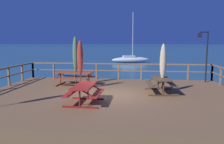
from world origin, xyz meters
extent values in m
plane|color=#2D5B6B|center=(0.00, 0.00, 0.00)|extent=(600.00, 600.00, 0.00)
cube|color=brown|center=(0.00, 0.00, 0.35)|extent=(12.52, 9.48, 0.70)
cube|color=brown|center=(0.00, 4.59, 1.75)|extent=(12.22, 0.09, 0.08)
cube|color=brown|center=(0.00, 4.59, 1.27)|extent=(12.22, 0.07, 0.06)
cube|color=brown|center=(-6.11, 4.59, 1.22)|extent=(0.10, 0.10, 1.05)
cube|color=brown|center=(-4.58, 4.59, 1.22)|extent=(0.10, 0.10, 1.05)
cube|color=brown|center=(-3.06, 4.59, 1.22)|extent=(0.10, 0.10, 1.05)
cube|color=brown|center=(-1.53, 4.59, 1.22)|extent=(0.10, 0.10, 1.05)
cube|color=brown|center=(0.00, 4.59, 1.22)|extent=(0.10, 0.10, 1.05)
cube|color=brown|center=(1.53, 4.59, 1.22)|extent=(0.10, 0.10, 1.05)
cube|color=brown|center=(3.06, 4.59, 1.22)|extent=(0.10, 0.10, 1.05)
cube|color=brown|center=(4.58, 4.59, 1.22)|extent=(0.10, 0.10, 1.05)
cube|color=brown|center=(6.11, 4.59, 1.22)|extent=(0.10, 0.10, 1.05)
cube|color=brown|center=(-6.11, 1.53, 1.22)|extent=(0.10, 0.10, 1.05)
cube|color=brown|center=(-6.11, 3.06, 1.22)|extent=(0.10, 0.10, 1.05)
cube|color=brown|center=(-6.11, 4.59, 1.22)|extent=(0.10, 0.10, 1.05)
cube|color=brown|center=(6.11, 3.06, 1.22)|extent=(0.10, 0.10, 1.05)
cube|color=brown|center=(6.11, 4.59, 1.22)|extent=(0.10, 0.10, 1.05)
cube|color=#993819|center=(-2.39, 2.18, 1.44)|extent=(2.19, 0.93, 0.05)
cube|color=#993819|center=(-2.44, 1.62, 1.14)|extent=(2.15, 0.46, 0.04)
cube|color=#993819|center=(-2.35, 2.74, 1.14)|extent=(2.15, 0.46, 0.04)
cube|color=maroon|center=(-3.28, 2.25, 0.73)|extent=(0.20, 1.40, 0.06)
cylinder|color=maroon|center=(-3.28, 2.25, 1.07)|extent=(0.07, 0.07, 0.74)
cylinder|color=maroon|center=(-3.30, 1.97, 1.29)|extent=(0.11, 0.63, 0.37)
cylinder|color=maroon|center=(-3.25, 2.53, 1.29)|extent=(0.11, 0.63, 0.37)
cube|color=maroon|center=(-1.51, 2.11, 0.73)|extent=(0.20, 1.40, 0.06)
cylinder|color=maroon|center=(-1.51, 2.11, 1.07)|extent=(0.07, 0.07, 0.74)
cylinder|color=maroon|center=(-1.53, 1.83, 1.29)|extent=(0.11, 0.63, 0.37)
cylinder|color=maroon|center=(-1.49, 2.39, 1.29)|extent=(0.11, 0.63, 0.37)
cube|color=brown|center=(2.45, 0.67, 1.44)|extent=(0.90, 1.91, 0.05)
cube|color=brown|center=(3.01, 0.71, 1.14)|extent=(0.43, 1.87, 0.04)
cube|color=brown|center=(1.90, 0.62, 1.14)|extent=(0.43, 1.87, 0.04)
cube|color=#432F1F|center=(2.51, -0.08, 0.73)|extent=(1.40, 0.19, 0.06)
cylinder|color=#432F1F|center=(2.51, -0.08, 1.07)|extent=(0.07, 0.07, 0.74)
cylinder|color=#432F1F|center=(2.79, -0.05, 1.29)|extent=(0.63, 0.11, 0.37)
cylinder|color=#432F1F|center=(2.23, -0.10, 1.29)|extent=(0.63, 0.11, 0.37)
cube|color=#432F1F|center=(2.40, 1.41, 0.73)|extent=(1.40, 0.19, 0.06)
cylinder|color=#432F1F|center=(2.40, 1.41, 1.07)|extent=(0.07, 0.07, 0.74)
cylinder|color=#432F1F|center=(2.67, 1.44, 1.29)|extent=(0.63, 0.11, 0.37)
cylinder|color=#432F1F|center=(2.12, 1.39, 1.29)|extent=(0.63, 0.11, 0.37)
cube|color=maroon|center=(-0.88, -1.73, 1.44)|extent=(0.78, 1.73, 0.05)
cube|color=maroon|center=(-0.32, -1.73, 1.14)|extent=(0.30, 1.73, 0.04)
cube|color=maroon|center=(-1.44, -1.72, 1.14)|extent=(0.30, 1.73, 0.04)
cube|color=maroon|center=(-0.88, -2.41, 0.73)|extent=(1.40, 0.10, 0.06)
cylinder|color=maroon|center=(-0.88, -2.41, 1.07)|extent=(0.07, 0.07, 0.74)
cylinder|color=maroon|center=(-0.60, -2.41, 1.29)|extent=(0.63, 0.06, 0.37)
cylinder|color=maroon|center=(-1.16, -2.41, 1.29)|extent=(0.63, 0.06, 0.37)
cube|color=maroon|center=(-0.87, -1.05, 0.73)|extent=(1.40, 0.10, 0.06)
cylinder|color=maroon|center=(-0.87, -1.05, 1.07)|extent=(0.07, 0.07, 0.74)
cylinder|color=maroon|center=(-0.59, -1.05, 1.29)|extent=(0.63, 0.06, 0.37)
cylinder|color=maroon|center=(-1.15, -1.04, 1.29)|extent=(0.63, 0.06, 0.37)
cylinder|color=#4C3828|center=(-2.32, 2.22, 2.04)|extent=(0.06, 0.06, 2.69)
ellipsoid|color=#4C704C|center=(-2.32, 2.22, 2.52)|extent=(0.32, 0.32, 2.04)
cylinder|color=#2D432D|center=(-2.32, 2.22, 2.36)|extent=(0.21, 0.21, 0.05)
cone|color=#4C3828|center=(-2.32, 2.22, 3.45)|extent=(0.10, 0.10, 0.14)
cylinder|color=#4C3828|center=(2.53, 0.61, 1.85)|extent=(0.06, 0.06, 2.31)
ellipsoid|color=#CCB793|center=(2.53, 0.61, 2.26)|extent=(0.32, 0.32, 1.75)
cylinder|color=#7A6E58|center=(2.53, 0.61, 2.13)|extent=(0.21, 0.21, 0.05)
cone|color=#4C3828|center=(2.53, 0.61, 3.07)|extent=(0.10, 0.10, 0.14)
cylinder|color=#4C3828|center=(-1.74, 1.05, 1.93)|extent=(0.06, 0.06, 2.46)
ellipsoid|color=#A33328|center=(-1.74, 1.05, 2.36)|extent=(0.32, 0.32, 1.87)
cylinder|color=maroon|center=(-1.74, 1.05, 2.22)|extent=(0.21, 0.21, 0.05)
cone|color=#4C3828|center=(-1.74, 1.05, 3.22)|extent=(0.10, 0.10, 0.14)
cylinder|color=black|center=(5.56, 4.04, 2.30)|extent=(0.09, 0.09, 3.20)
cylinder|color=black|center=(5.30, 3.95, 3.82)|extent=(0.54, 0.24, 0.06)
cube|color=black|center=(5.04, 3.86, 3.62)|extent=(0.20, 0.20, 0.28)
sphere|color=#F4E08C|center=(5.04, 3.86, 3.62)|extent=(0.14, 0.14, 0.14)
ellipsoid|color=silver|center=(0.18, 24.85, 0.45)|extent=(6.23, 3.46, 0.90)
cube|color=silver|center=(-0.11, 24.76, 0.95)|extent=(2.05, 1.60, 0.36)
cylinder|color=silver|center=(0.46, 24.94, 4.22)|extent=(0.10, 0.10, 7.00)
camera|label=1|loc=(1.31, -10.67, 3.22)|focal=36.40mm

